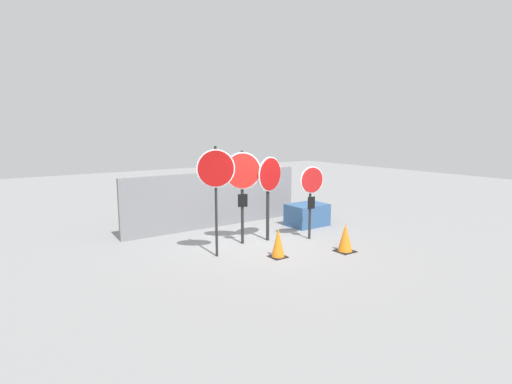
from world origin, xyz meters
The scene contains 9 objects.
ground_plane centered at (0.00, 0.00, 0.00)m, with size 40.00×40.00×0.00m, color gray.
fence_back centered at (0.00, 2.35, 0.84)m, with size 5.84×0.12×1.67m.
stop_sign_0 centered at (-1.45, -0.25, 1.90)m, with size 0.81×0.38×2.56m.
stop_sign_1 centered at (-0.39, 0.29, 1.71)m, with size 0.87×0.41×2.41m.
stop_sign_2 centered at (0.37, 0.16, 1.55)m, with size 0.88×0.26×2.24m.
stop_sign_3 centered at (1.36, -0.38, 1.42)m, with size 0.72×0.16×1.97m.
traffic_cone_0 centered at (-0.31, -1.08, 0.34)m, with size 0.37×0.37×0.70m.
traffic_cone_1 centered at (1.28, -1.68, 0.35)m, with size 0.43×0.43×0.70m.
storage_crate centered at (2.34, 0.84, 0.34)m, with size 1.17×0.87×0.67m.
Camera 1 is at (-5.86, -8.08, 2.93)m, focal length 28.00 mm.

